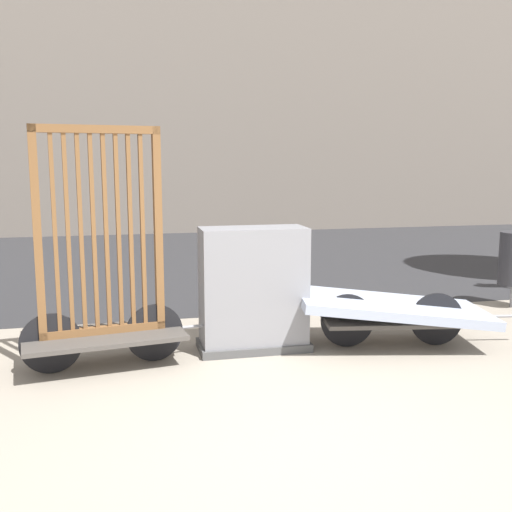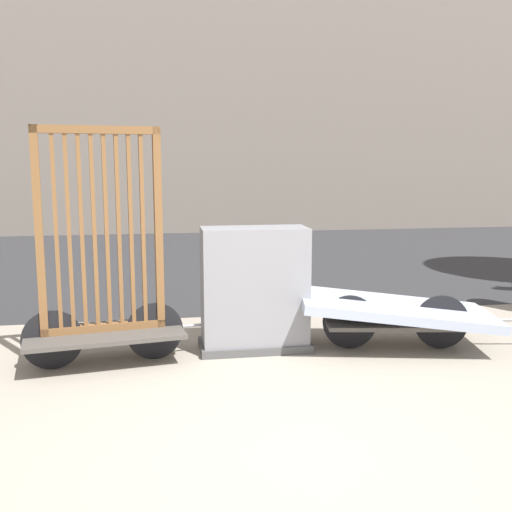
{
  "view_description": "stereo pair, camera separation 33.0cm",
  "coord_description": "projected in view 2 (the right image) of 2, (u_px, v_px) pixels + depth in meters",
  "views": [
    {
      "loc": [
        -1.24,
        -3.45,
        1.86
      ],
      "look_at": [
        0.0,
        1.99,
        0.98
      ],
      "focal_mm": 42.0,
      "sensor_mm": 36.0,
      "label": 1
    },
    {
      "loc": [
        -0.91,
        -3.51,
        1.86
      ],
      "look_at": [
        0.0,
        1.99,
        0.98
      ],
      "focal_mm": 42.0,
      "sensor_mm": 36.0,
      "label": 2
    }
  ],
  "objects": [
    {
      "name": "bike_cart_with_mattress",
      "position": [
        396.0,
        312.0,
        5.97
      ],
      "size": [
        2.42,
        1.26,
        0.55
      ],
      "rotation": [
        0.0,
        0.0,
        -0.17
      ],
      "color": "#4C4742",
      "rests_on": "ground_plane"
    },
    {
      "name": "utility_cabinet",
      "position": [
        254.0,
        293.0,
        5.91
      ],
      "size": [
        1.09,
        0.52,
        1.22
      ],
      "color": "#4C4C4C",
      "rests_on": "ground_plane"
    },
    {
      "name": "ground_plane",
      "position": [
        306.0,
        453.0,
        3.86
      ],
      "size": [
        60.0,
        60.0,
        0.0
      ],
      "primitive_type": "plane",
      "color": "gray"
    },
    {
      "name": "bike_cart_with_bedframe",
      "position": [
        103.0,
        287.0,
        5.46
      ],
      "size": [
        2.15,
        0.94,
        2.17
      ],
      "rotation": [
        0.0,
        0.0,
        0.15
      ],
      "color": "#4C4742",
      "rests_on": "ground_plane"
    },
    {
      "name": "road_strip",
      "position": [
        206.0,
        259.0,
        11.47
      ],
      "size": [
        56.0,
        8.59,
        0.01
      ],
      "color": "#2D2D30",
      "rests_on": "ground_plane"
    }
  ]
}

